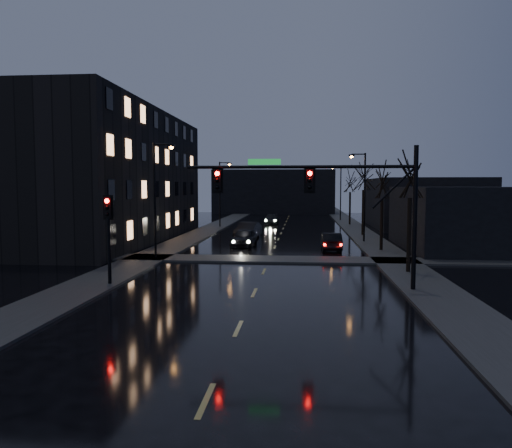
% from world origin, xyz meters
% --- Properties ---
extents(ground, '(160.00, 160.00, 0.00)m').
position_xyz_m(ground, '(0.00, 0.00, 0.00)').
color(ground, black).
rests_on(ground, ground).
extents(sidewalk_left, '(3.00, 140.00, 0.12)m').
position_xyz_m(sidewalk_left, '(-8.50, 35.00, 0.06)').
color(sidewalk_left, '#2D2D2B').
rests_on(sidewalk_left, ground).
extents(sidewalk_right, '(3.00, 140.00, 0.12)m').
position_xyz_m(sidewalk_right, '(8.50, 35.00, 0.06)').
color(sidewalk_right, '#2D2D2B').
rests_on(sidewalk_right, ground).
extents(sidewalk_cross, '(40.00, 3.00, 0.12)m').
position_xyz_m(sidewalk_cross, '(0.00, 18.50, 0.06)').
color(sidewalk_cross, '#2D2D2B').
rests_on(sidewalk_cross, ground).
extents(apartment_block, '(12.00, 30.00, 12.00)m').
position_xyz_m(apartment_block, '(-16.50, 30.00, 6.00)').
color(apartment_block, black).
rests_on(apartment_block, ground).
extents(commercial_right_near, '(10.00, 14.00, 5.00)m').
position_xyz_m(commercial_right_near, '(15.50, 26.00, 2.50)').
color(commercial_right_near, black).
rests_on(commercial_right_near, ground).
extents(commercial_right_far, '(12.00, 18.00, 6.00)m').
position_xyz_m(commercial_right_far, '(17.00, 48.00, 3.00)').
color(commercial_right_far, black).
rests_on(commercial_right_far, ground).
extents(far_block, '(22.00, 10.00, 8.00)m').
position_xyz_m(far_block, '(-3.00, 78.00, 4.00)').
color(far_block, black).
rests_on(far_block, ground).
extents(signal_mast, '(11.11, 0.41, 7.00)m').
position_xyz_m(signal_mast, '(3.85, 9.00, 4.87)').
color(signal_mast, black).
rests_on(signal_mast, ground).
extents(signal_pole_left, '(0.35, 0.41, 4.53)m').
position_xyz_m(signal_pole_left, '(-7.50, 8.99, 3.01)').
color(signal_pole_left, black).
rests_on(signal_pole_left, ground).
extents(tree_near, '(3.52, 3.52, 8.08)m').
position_xyz_m(tree_near, '(8.40, 14.00, 6.22)').
color(tree_near, black).
rests_on(tree_near, ground).
extents(tree_mid_a, '(3.30, 3.30, 7.58)m').
position_xyz_m(tree_mid_a, '(8.40, 24.00, 5.83)').
color(tree_mid_a, black).
rests_on(tree_mid_a, ground).
extents(tree_mid_b, '(3.74, 3.74, 8.59)m').
position_xyz_m(tree_mid_b, '(8.40, 36.00, 6.61)').
color(tree_mid_b, black).
rests_on(tree_mid_b, ground).
extents(tree_far, '(3.43, 3.43, 7.88)m').
position_xyz_m(tree_far, '(8.40, 50.00, 6.06)').
color(tree_far, black).
rests_on(tree_far, ground).
extents(streetlight_l_near, '(1.53, 0.28, 8.00)m').
position_xyz_m(streetlight_l_near, '(-7.58, 18.00, 4.77)').
color(streetlight_l_near, black).
rests_on(streetlight_l_near, ground).
extents(streetlight_l_far, '(1.53, 0.28, 8.00)m').
position_xyz_m(streetlight_l_far, '(-7.58, 45.00, 4.77)').
color(streetlight_l_far, black).
rests_on(streetlight_l_far, ground).
extents(streetlight_r_mid, '(1.53, 0.28, 8.00)m').
position_xyz_m(streetlight_r_mid, '(7.58, 30.00, 4.77)').
color(streetlight_r_mid, black).
rests_on(streetlight_r_mid, ground).
extents(streetlight_r_far, '(1.53, 0.28, 8.00)m').
position_xyz_m(streetlight_r_far, '(7.58, 58.00, 4.77)').
color(streetlight_r_far, black).
rests_on(streetlight_r_far, ground).
extents(oncoming_car_a, '(2.09, 4.56, 1.51)m').
position_xyz_m(oncoming_car_a, '(-2.59, 25.99, 0.76)').
color(oncoming_car_a, black).
rests_on(oncoming_car_a, ground).
extents(oncoming_car_b, '(2.33, 5.02, 1.59)m').
position_xyz_m(oncoming_car_b, '(-2.95, 32.20, 0.80)').
color(oncoming_car_b, black).
rests_on(oncoming_car_b, ground).
extents(oncoming_car_c, '(2.23, 4.64, 1.28)m').
position_xyz_m(oncoming_car_c, '(-3.10, 35.94, 0.64)').
color(oncoming_car_c, black).
rests_on(oncoming_car_c, ground).
extents(oncoming_car_d, '(1.93, 4.56, 1.31)m').
position_xyz_m(oncoming_car_d, '(-1.80, 50.52, 0.66)').
color(oncoming_car_d, black).
rests_on(oncoming_car_d, ground).
extents(lead_car, '(1.54, 4.26, 1.40)m').
position_xyz_m(lead_car, '(4.54, 24.20, 0.70)').
color(lead_car, black).
rests_on(lead_car, ground).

